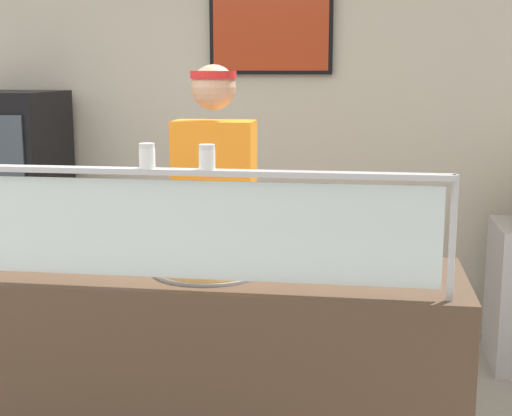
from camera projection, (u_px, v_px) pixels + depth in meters
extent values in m
plane|color=gray|center=(249.00, 414.00, 3.75)|extent=(12.00, 12.00, 0.00)
cube|color=beige|center=(282.00, 129.00, 4.84)|extent=(6.31, 0.08, 2.70)
cube|color=black|center=(271.00, 31.00, 4.67)|extent=(0.79, 0.04, 0.55)
cube|color=#B23819|center=(270.00, 30.00, 4.65)|extent=(0.74, 0.01, 0.50)
cube|color=#4C3828|center=(224.00, 381.00, 3.01)|extent=(1.91, 0.66, 0.95)
cylinder|color=#B2B5BC|center=(453.00, 239.00, 2.49)|extent=(0.02, 0.02, 0.44)
cube|color=silver|center=(208.00, 231.00, 2.61)|extent=(1.65, 0.01, 0.36)
cube|color=#B2B5BC|center=(207.00, 172.00, 2.57)|extent=(1.71, 0.06, 0.02)
cylinder|color=#9EA0A8|center=(209.00, 270.00, 2.90)|extent=(0.45, 0.45, 0.01)
cylinder|color=tan|center=(209.00, 266.00, 2.90)|extent=(0.42, 0.42, 0.02)
cylinder|color=#D65B2D|center=(209.00, 263.00, 2.89)|extent=(0.37, 0.37, 0.01)
cube|color=#ADAFB7|center=(204.00, 263.00, 2.88)|extent=(0.13, 0.29, 0.01)
cylinder|color=white|center=(147.00, 158.00, 2.60)|extent=(0.06, 0.06, 0.07)
cylinder|color=white|center=(147.00, 161.00, 2.60)|extent=(0.05, 0.05, 0.05)
cylinder|color=silver|center=(147.00, 146.00, 2.59)|extent=(0.06, 0.06, 0.02)
cylinder|color=white|center=(207.00, 160.00, 2.57)|extent=(0.06, 0.06, 0.07)
cylinder|color=red|center=(207.00, 163.00, 2.57)|extent=(0.05, 0.05, 0.05)
cylinder|color=silver|center=(207.00, 147.00, 2.56)|extent=(0.06, 0.06, 0.02)
cylinder|color=#23232D|center=(194.00, 327.00, 3.63)|extent=(0.13, 0.13, 0.95)
cylinder|color=#23232D|center=(238.00, 330.00, 3.60)|extent=(0.13, 0.13, 0.95)
cube|color=orange|center=(214.00, 179.00, 3.48)|extent=(0.38, 0.21, 0.55)
sphere|color=tan|center=(213.00, 87.00, 3.40)|extent=(0.21, 0.21, 0.21)
cylinder|color=red|center=(213.00, 75.00, 3.39)|extent=(0.21, 0.21, 0.04)
cylinder|color=tan|center=(244.00, 208.00, 3.25)|extent=(0.08, 0.34, 0.08)
cube|color=black|center=(11.00, 215.00, 4.77)|extent=(0.65, 0.64, 1.60)
cylinder|color=blue|center=(3.00, 210.00, 4.53)|extent=(0.06, 0.06, 0.20)
cylinder|color=green|center=(20.00, 210.00, 4.51)|extent=(0.06, 0.06, 0.20)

